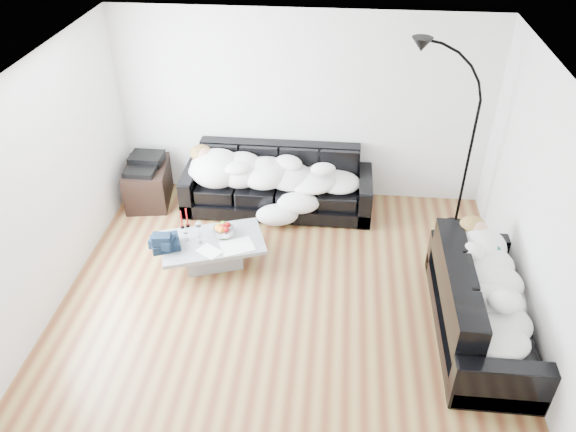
# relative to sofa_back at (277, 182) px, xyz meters

# --- Properties ---
(ground) EXTENTS (5.00, 5.00, 0.00)m
(ground) POSITION_rel_sofa_back_xyz_m (0.29, -1.79, -0.42)
(ground) COLOR brown
(ground) RESTS_ON ground
(wall_back) EXTENTS (5.00, 0.02, 2.60)m
(wall_back) POSITION_rel_sofa_back_xyz_m (0.29, 0.46, 0.88)
(wall_back) COLOR silver
(wall_back) RESTS_ON ground
(wall_left) EXTENTS (0.02, 4.50, 2.60)m
(wall_left) POSITION_rel_sofa_back_xyz_m (-2.21, -1.79, 0.88)
(wall_left) COLOR silver
(wall_left) RESTS_ON ground
(wall_right) EXTENTS (0.02, 4.50, 2.60)m
(wall_right) POSITION_rel_sofa_back_xyz_m (2.79, -1.79, 0.88)
(wall_right) COLOR silver
(wall_right) RESTS_ON ground
(ceiling) EXTENTS (5.00, 5.00, 0.00)m
(ceiling) POSITION_rel_sofa_back_xyz_m (0.29, -1.79, 2.18)
(ceiling) COLOR white
(ceiling) RESTS_ON ground
(sofa_back) EXTENTS (2.55, 0.88, 0.84)m
(sofa_back) POSITION_rel_sofa_back_xyz_m (0.00, 0.00, 0.00)
(sofa_back) COLOR black
(sofa_back) RESTS_ON ground
(sofa_right) EXTENTS (0.88, 2.06, 0.83)m
(sofa_right) POSITION_rel_sofa_back_xyz_m (2.36, -2.12, -0.00)
(sofa_right) COLOR black
(sofa_right) RESTS_ON ground
(sleeper_back) EXTENTS (2.16, 0.75, 0.43)m
(sleeper_back) POSITION_rel_sofa_back_xyz_m (0.00, -0.05, 0.22)
(sleeper_back) COLOR white
(sleeper_back) RESTS_ON sofa_back
(sleeper_right) EXTENTS (0.75, 1.77, 0.43)m
(sleeper_right) POSITION_rel_sofa_back_xyz_m (2.36, -2.12, 0.22)
(sleeper_right) COLOR white
(sleeper_right) RESTS_ON sofa_right
(teal_cushion) EXTENTS (0.42, 0.38, 0.20)m
(teal_cushion) POSITION_rel_sofa_back_xyz_m (2.30, -1.48, 0.30)
(teal_cushion) COLOR #0B5338
(teal_cushion) RESTS_ON sofa_right
(coffee_table) EXTENTS (1.36, 1.05, 0.35)m
(coffee_table) POSITION_rel_sofa_back_xyz_m (-0.63, -1.30, -0.24)
(coffee_table) COLOR #939699
(coffee_table) RESTS_ON ground
(fruit_bowl) EXTENTS (0.27, 0.27, 0.15)m
(fruit_bowl) POSITION_rel_sofa_back_xyz_m (-0.52, -1.15, 0.01)
(fruit_bowl) COLOR white
(fruit_bowl) RESTS_ON coffee_table
(wine_glass_a) EXTENTS (0.09, 0.09, 0.18)m
(wine_glass_a) POSITION_rel_sofa_back_xyz_m (-0.81, -1.18, 0.02)
(wine_glass_a) COLOR white
(wine_glass_a) RESTS_ON coffee_table
(wine_glass_b) EXTENTS (0.08, 0.08, 0.16)m
(wine_glass_b) POSITION_rel_sofa_back_xyz_m (-0.94, -1.31, 0.01)
(wine_glass_b) COLOR white
(wine_glass_b) RESTS_ON coffee_table
(wine_glass_c) EXTENTS (0.07, 0.07, 0.15)m
(wine_glass_c) POSITION_rel_sofa_back_xyz_m (-0.76, -1.35, 0.01)
(wine_glass_c) COLOR white
(wine_glass_c) RESTS_ON coffee_table
(candle_left) EXTENTS (0.05, 0.05, 0.25)m
(candle_left) POSITION_rel_sofa_back_xyz_m (-1.04, -1.08, 0.06)
(candle_left) COLOR maroon
(candle_left) RESTS_ON coffee_table
(candle_right) EXTENTS (0.05, 0.05, 0.26)m
(candle_right) POSITION_rel_sofa_back_xyz_m (-0.99, -1.05, 0.06)
(candle_right) COLOR maroon
(candle_right) RESTS_ON coffee_table
(newspaper_a) EXTENTS (0.46, 0.42, 0.01)m
(newspaper_a) POSITION_rel_sofa_back_xyz_m (-0.31, -1.38, -0.06)
(newspaper_a) COLOR silver
(newspaper_a) RESTS_ON coffee_table
(newspaper_b) EXTENTS (0.33, 0.31, 0.01)m
(newspaper_b) POSITION_rel_sofa_back_xyz_m (-0.62, -1.50, -0.06)
(newspaper_b) COLOR silver
(newspaper_b) RESTS_ON coffee_table
(navy_jacket) EXTENTS (0.35, 0.30, 0.17)m
(navy_jacket) POSITION_rel_sofa_back_xyz_m (-1.12, -1.52, 0.10)
(navy_jacket) COLOR black
(navy_jacket) RESTS_ON coffee_table
(shoes) EXTENTS (0.50, 0.39, 0.10)m
(shoes) POSITION_rel_sofa_back_xyz_m (2.19, -2.88, -0.37)
(shoes) COLOR #472311
(shoes) RESTS_ON ground
(av_cabinet) EXTENTS (0.67, 0.88, 0.56)m
(av_cabinet) POSITION_rel_sofa_back_xyz_m (-1.82, -0.00, -0.14)
(av_cabinet) COLOR black
(av_cabinet) RESTS_ON ground
(stereo) EXTENTS (0.45, 0.35, 0.13)m
(stereo) POSITION_rel_sofa_back_xyz_m (-1.82, -0.00, 0.20)
(stereo) COLOR black
(stereo) RESTS_ON av_cabinet
(floor_lamp) EXTENTS (0.82, 0.39, 2.20)m
(floor_lamp) POSITION_rel_sofa_back_xyz_m (2.40, -0.22, 0.68)
(floor_lamp) COLOR black
(floor_lamp) RESTS_ON ground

